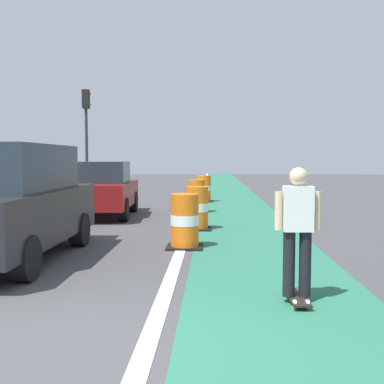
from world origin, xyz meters
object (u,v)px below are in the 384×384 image
at_px(traffic_barrel_front, 185,222).
at_px(traffic_barrel_far, 204,189).
at_px(traffic_barrel_mid, 197,209).
at_px(traffic_barrel_back, 197,197).
at_px(traffic_light_corner, 86,123).
at_px(parked_sedan_second, 101,190).
at_px(parked_suv_nearest, 10,202).
at_px(pedestrian_crossing, 35,186).
at_px(skateboarder_on_lane, 298,230).

height_order(traffic_barrel_front, traffic_barrel_far, same).
bearing_deg(traffic_barrel_front, traffic_barrel_mid, 86.25).
relative_size(traffic_barrel_mid, traffic_barrel_back, 1.00).
distance_m(traffic_barrel_front, traffic_light_corner, 14.95).
relative_size(traffic_barrel_front, traffic_barrel_back, 1.00).
distance_m(parked_sedan_second, traffic_barrel_back, 3.16).
bearing_deg(traffic_barrel_mid, parked_suv_nearest, -129.54).
distance_m(traffic_barrel_back, pedestrian_crossing, 5.56).
bearing_deg(pedestrian_crossing, traffic_barrel_far, 32.99).
bearing_deg(traffic_barrel_mid, traffic_barrel_far, 89.74).
distance_m(parked_suv_nearest, traffic_barrel_front, 3.31).
bearing_deg(traffic_barrel_mid, traffic_barrel_front, -93.75).
distance_m(traffic_barrel_far, pedestrian_crossing, 6.82).
height_order(parked_sedan_second, traffic_barrel_mid, parked_sedan_second).
bearing_deg(traffic_barrel_mid, pedestrian_crossing, 144.21).
bearing_deg(traffic_barrel_far, traffic_barrel_mid, -90.26).
xyz_separation_m(traffic_barrel_front, traffic_barrel_far, (0.20, 10.31, 0.00)).
height_order(traffic_barrel_mid, traffic_barrel_back, same).
relative_size(parked_sedan_second, traffic_barrel_mid, 3.85).
bearing_deg(traffic_barrel_front, traffic_barrel_far, 88.89).
bearing_deg(traffic_barrel_far, pedestrian_crossing, -147.01).
bearing_deg(parked_sedan_second, traffic_barrel_front, -60.62).
xyz_separation_m(skateboarder_on_lane, traffic_barrel_back, (-1.58, 9.90, -0.38)).
height_order(traffic_barrel_front, traffic_barrel_back, same).
relative_size(traffic_barrel_mid, pedestrian_crossing, 0.68).
xyz_separation_m(parked_sedan_second, traffic_barrel_mid, (3.04, -2.60, -0.30)).
xyz_separation_m(traffic_barrel_back, traffic_barrel_far, (0.17, 4.01, 0.00)).
bearing_deg(traffic_barrel_far, traffic_barrel_front, -91.11).
height_order(traffic_barrel_back, pedestrian_crossing, pedestrian_crossing).
relative_size(traffic_barrel_back, pedestrian_crossing, 0.68).
xyz_separation_m(parked_suv_nearest, pedestrian_crossing, (-2.52, 7.92, -0.17)).
height_order(traffic_barrel_back, traffic_light_corner, traffic_light_corner).
relative_size(traffic_barrel_front, traffic_light_corner, 0.21).
height_order(traffic_barrel_mid, pedestrian_crossing, pedestrian_crossing).
xyz_separation_m(parked_sedan_second, traffic_barrel_back, (2.91, 1.19, -0.30)).
xyz_separation_m(parked_sedan_second, traffic_light_corner, (-2.68, 8.45, 2.67)).
bearing_deg(parked_suv_nearest, traffic_barrel_mid, 50.46).
relative_size(parked_sedan_second, traffic_light_corner, 0.82).
height_order(traffic_barrel_mid, traffic_barrel_far, same).
xyz_separation_m(parked_sedan_second, pedestrian_crossing, (-2.64, 1.49, 0.03)).
bearing_deg(parked_suv_nearest, traffic_barrel_far, 74.65).
bearing_deg(traffic_barrel_front, skateboarder_on_lane, -65.85).
relative_size(traffic_barrel_front, traffic_barrel_far, 1.00).
distance_m(skateboarder_on_lane, parked_suv_nearest, 5.14).
bearing_deg(skateboarder_on_lane, traffic_light_corner, 112.69).
bearing_deg(skateboarder_on_lane, parked_suv_nearest, 153.69).
height_order(parked_sedan_second, traffic_barrel_back, parked_sedan_second).
height_order(traffic_barrel_mid, traffic_light_corner, traffic_light_corner).
bearing_deg(parked_suv_nearest, pedestrian_crossing, 107.66).
relative_size(parked_suv_nearest, pedestrian_crossing, 2.86).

